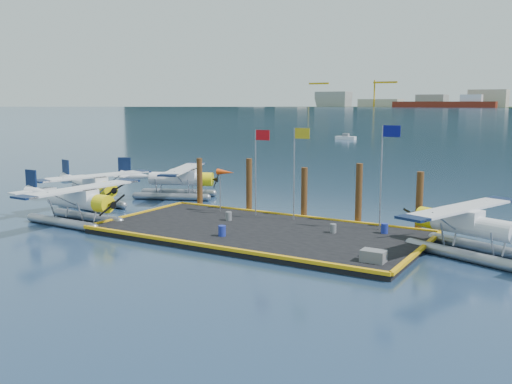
# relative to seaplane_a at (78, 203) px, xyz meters

# --- Properties ---
(ground) EXTENTS (4000.00, 4000.00, 0.00)m
(ground) POSITION_rel_seaplane_a_xyz_m (12.29, 3.44, -1.51)
(ground) COLOR navy
(ground) RESTS_ON ground
(dock) EXTENTS (20.00, 10.00, 0.40)m
(dock) POSITION_rel_seaplane_a_xyz_m (12.29, 3.44, -1.31)
(dock) COLOR black
(dock) RESTS_ON ground
(dock_bumpers) EXTENTS (20.25, 10.25, 0.18)m
(dock_bumpers) POSITION_rel_seaplane_a_xyz_m (12.29, 3.44, -1.02)
(dock_bumpers) COLOR #DEA00D
(dock_bumpers) RESTS_ON dock
(seaplane_a) EXTENTS (8.84, 9.74, 3.47)m
(seaplane_a) POSITION_rel_seaplane_a_xyz_m (0.00, 0.00, 0.00)
(seaplane_a) COLOR gray
(seaplane_a) RESTS_ON ground
(seaplane_b) EXTENTS (8.91, 9.57, 3.41)m
(seaplane_b) POSITION_rel_seaplane_a_xyz_m (-4.25, 5.44, -0.02)
(seaplane_b) COLOR gray
(seaplane_b) RESTS_ON ground
(seaplane_c) EXTENTS (9.11, 9.63, 3.49)m
(seaplane_c) POSITION_rel_seaplane_a_xyz_m (-0.84, 12.15, 0.01)
(seaplane_c) COLOR gray
(seaplane_c) RESTS_ON ground
(seaplane_d) EXTENTS (9.13, 9.70, 3.49)m
(seaplane_d) POSITION_rel_seaplane_a_xyz_m (24.34, 5.20, 0.01)
(seaplane_d) COLOR gray
(seaplane_d) RESTS_ON ground
(drum_0) EXTENTS (0.41, 0.41, 0.58)m
(drum_0) POSITION_rel_seaplane_a_xyz_m (9.13, 4.77, -0.82)
(drum_0) COLOR slate
(drum_0) RESTS_ON dock
(drum_2) EXTENTS (0.39, 0.39, 0.55)m
(drum_2) POSITION_rel_seaplane_a_xyz_m (16.64, 4.94, -0.84)
(drum_2) COLOR slate
(drum_2) RESTS_ON dock
(drum_3) EXTENTS (0.45, 0.45, 0.63)m
(drum_3) POSITION_rel_seaplane_a_xyz_m (11.29, 0.77, -0.79)
(drum_3) COLOR navy
(drum_3) RESTS_ON dock
(drum_4) EXTENTS (0.43, 0.43, 0.61)m
(drum_4) POSITION_rel_seaplane_a_xyz_m (19.39, 6.38, -0.81)
(drum_4) COLOR navy
(drum_4) RESTS_ON dock
(crate) EXTENTS (1.20, 0.80, 0.60)m
(crate) POSITION_rel_seaplane_a_xyz_m (20.89, 0.01, -0.81)
(crate) COLOR slate
(crate) RESTS_ON dock
(flagpole_red) EXTENTS (1.14, 0.08, 6.00)m
(flagpole_red) POSITION_rel_seaplane_a_xyz_m (9.99, 7.24, 2.88)
(flagpole_red) COLOR gray
(flagpole_red) RESTS_ON dock
(flagpole_yellow) EXTENTS (1.14, 0.08, 6.20)m
(flagpole_yellow) POSITION_rel_seaplane_a_xyz_m (12.99, 7.24, 3.00)
(flagpole_yellow) COLOR gray
(flagpole_yellow) RESTS_ON dock
(flagpole_blue) EXTENTS (1.14, 0.08, 6.50)m
(flagpole_blue) POSITION_rel_seaplane_a_xyz_m (18.98, 7.24, 3.17)
(flagpole_blue) COLOR gray
(flagpole_blue) RESTS_ON dock
(windsock) EXTENTS (1.40, 0.44, 3.12)m
(windsock) POSITION_rel_seaplane_a_xyz_m (7.26, 7.24, 1.72)
(windsock) COLOR gray
(windsock) RESTS_ON dock
(piling_0) EXTENTS (0.44, 0.44, 4.00)m
(piling_0) POSITION_rel_seaplane_a_xyz_m (3.79, 8.84, 0.49)
(piling_0) COLOR #452913
(piling_0) RESTS_ON ground
(piling_1) EXTENTS (0.44, 0.44, 4.20)m
(piling_1) POSITION_rel_seaplane_a_xyz_m (8.29, 8.84, 0.59)
(piling_1) COLOR #452913
(piling_1) RESTS_ON ground
(piling_2) EXTENTS (0.44, 0.44, 3.80)m
(piling_2) POSITION_rel_seaplane_a_xyz_m (12.79, 8.84, 0.39)
(piling_2) COLOR #452913
(piling_2) RESTS_ON ground
(piling_3) EXTENTS (0.44, 0.44, 4.30)m
(piling_3) POSITION_rel_seaplane_a_xyz_m (16.79, 8.84, 0.64)
(piling_3) COLOR #452913
(piling_3) RESTS_ON ground
(piling_4) EXTENTS (0.44, 0.44, 4.00)m
(piling_4) POSITION_rel_seaplane_a_xyz_m (20.79, 8.84, 0.49)
(piling_4) COLOR #452913
(piling_4) RESTS_ON ground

